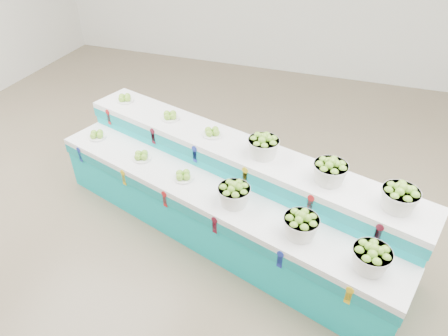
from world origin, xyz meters
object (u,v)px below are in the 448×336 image
(basket_lower_left, at_px, (234,194))
(plate_upper_mid, at_px, (170,115))
(display_stand, at_px, (224,193))
(basket_upper_right, at_px, (400,197))

(basket_lower_left, xyz_separation_m, plate_upper_mid, (-1.12, 0.90, 0.23))
(display_stand, height_order, basket_lower_left, display_stand)
(basket_upper_right, bearing_deg, plate_upper_mid, 162.82)
(basket_lower_left, distance_m, basket_upper_right, 1.54)
(plate_upper_mid, bearing_deg, basket_lower_left, -38.91)
(plate_upper_mid, bearing_deg, display_stand, -31.88)
(basket_lower_left, relative_size, plate_upper_mid, 1.51)
(display_stand, relative_size, plate_upper_mid, 19.40)
(basket_lower_left, height_order, basket_upper_right, basket_upper_right)
(basket_upper_right, bearing_deg, display_stand, 171.53)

